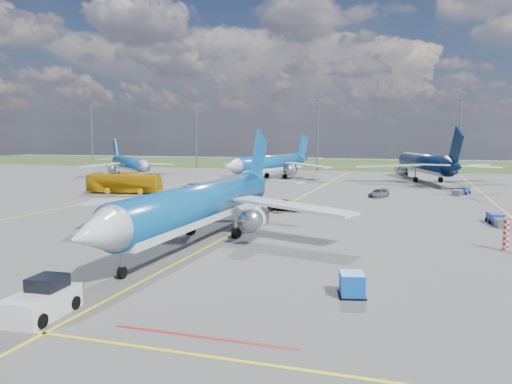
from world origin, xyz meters
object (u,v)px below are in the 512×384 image
(service_car_a, at_px, (206,193))
(baggage_tug_e, at_px, (461,191))
(main_airliner, at_px, (202,241))
(warning_post, at_px, (506,234))
(pushback_tug, at_px, (43,301))
(apron_bus, at_px, (124,183))
(bg_jet_n, at_px, (424,181))
(service_car_b, at_px, (287,205))
(baggage_tug_w, at_px, (498,220))
(bg_jet_nw, at_px, (130,176))
(bg_jet_nnw, at_px, (270,179))
(uld_container, at_px, (352,284))
(service_car_c, at_px, (379,193))
(baggage_tug_c, at_px, (191,187))

(service_car_a, xyz_separation_m, baggage_tug_e, (41.51, 17.27, -0.12))
(main_airliner, height_order, service_car_a, main_airliner)
(warning_post, height_order, baggage_tug_e, warning_post)
(pushback_tug, distance_m, apron_bus, 63.24)
(bg_jet_n, distance_m, service_car_b, 58.00)
(apron_bus, xyz_separation_m, baggage_tug_w, (59.17, -15.39, -1.32))
(service_car_a, bearing_deg, apron_bus, 168.49)
(bg_jet_nw, relative_size, apron_bus, 2.68)
(bg_jet_nnw, relative_size, main_airliner, 1.01)
(apron_bus, bearing_deg, bg_jet_nnw, -31.93)
(apron_bus, relative_size, service_car_a, 3.36)
(service_car_b, xyz_separation_m, baggage_tug_e, (24.76, 28.04, -0.17))
(bg_jet_n, bearing_deg, baggage_tug_w, 81.49)
(main_airliner, distance_m, apron_bus, 45.70)
(bg_jet_nnw, xyz_separation_m, uld_container, (29.72, -85.39, 0.75))
(service_car_a, height_order, service_car_c, service_car_c)
(apron_bus, relative_size, baggage_tug_c, 2.47)
(service_car_c, bearing_deg, warning_post, -44.62)
(bg_jet_nw, relative_size, pushback_tug, 5.60)
(bg_jet_nnw, distance_m, bg_jet_n, 35.99)
(service_car_b, distance_m, baggage_tug_e, 37.41)
(baggage_tug_w, bearing_deg, apron_bus, 159.81)
(baggage_tug_e, bearing_deg, baggage_tug_w, -63.90)
(warning_post, height_order, baggage_tug_c, warning_post)
(bg_jet_nnw, relative_size, pushback_tug, 6.45)
(bg_jet_nw, xyz_separation_m, baggage_tug_e, (78.84, -19.44, 0.56))
(apron_bus, height_order, baggage_tug_w, apron_bus)
(bg_jet_nw, distance_m, service_car_c, 70.84)
(uld_container, distance_m, baggage_tug_c, 67.56)
(main_airliner, bearing_deg, bg_jet_nnw, 101.71)
(warning_post, bearing_deg, pushback_tug, -137.13)
(bg_jet_nw, xyz_separation_m, service_car_a, (37.33, -36.71, 0.68))
(baggage_tug_e, bearing_deg, bg_jet_nw, -170.04)
(uld_container, height_order, service_car_a, uld_container)
(service_car_b, bearing_deg, service_car_a, 60.56)
(bg_jet_nnw, bearing_deg, service_car_b, -57.86)
(bg_jet_n, height_order, baggage_tug_w, bg_jet_n)
(apron_bus, distance_m, baggage_tug_e, 60.13)
(pushback_tug, bearing_deg, main_airliner, 84.96)
(warning_post, bearing_deg, bg_jet_n, 94.38)
(uld_container, bearing_deg, bg_jet_nnw, 95.59)
(bg_jet_n, relative_size, pushback_tug, 7.00)
(main_airliner, distance_m, service_car_b, 22.55)
(pushback_tug, xyz_separation_m, baggage_tug_e, (28.06, 71.91, -0.31))
(bg_jet_nnw, xyz_separation_m, baggage_tug_w, (42.75, -53.93, 0.56))
(apron_bus, height_order, baggage_tug_c, apron_bus)
(baggage_tug_c, bearing_deg, service_car_b, -46.28)
(service_car_c, bearing_deg, baggage_tug_w, -31.61)
(bg_jet_nnw, bearing_deg, bg_jet_nw, -161.71)
(bg_jet_nw, distance_m, main_airliner, 86.57)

